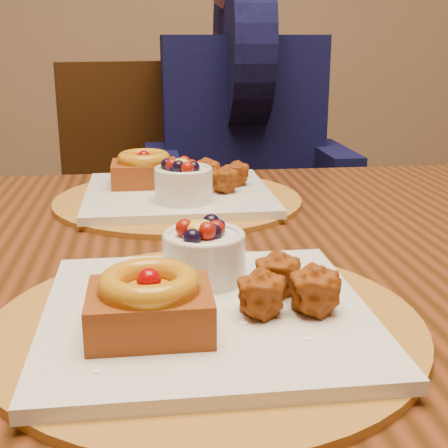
{
  "coord_description": "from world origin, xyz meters",
  "views": [
    {
      "loc": [
        -0.11,
        -0.75,
        1.0
      ],
      "look_at": [
        -0.04,
        -0.21,
        0.84
      ],
      "focal_mm": 50.0,
      "sensor_mm": 36.0,
      "label": 1
    }
  ],
  "objects_px": {
    "dining_table": "(190,306)",
    "place_setting_far": "(177,189)",
    "place_setting_near": "(204,305)",
    "chair_far": "(166,236)",
    "diner": "(241,110)"
  },
  "relations": [
    {
      "from": "place_setting_near",
      "to": "diner",
      "type": "distance_m",
      "value": 1.05
    },
    {
      "from": "place_setting_far",
      "to": "dining_table",
      "type": "bearing_deg",
      "value": -89.41
    },
    {
      "from": "place_setting_near",
      "to": "diner",
      "type": "height_order",
      "value": "diner"
    },
    {
      "from": "dining_table",
      "to": "chair_far",
      "type": "distance_m",
      "value": 0.79
    },
    {
      "from": "place_setting_near",
      "to": "place_setting_far",
      "type": "distance_m",
      "value": 0.43
    },
    {
      "from": "dining_table",
      "to": "diner",
      "type": "distance_m",
      "value": 0.85
    },
    {
      "from": "dining_table",
      "to": "diner",
      "type": "bearing_deg",
      "value": 76.85
    },
    {
      "from": "place_setting_near",
      "to": "chair_far",
      "type": "distance_m",
      "value": 1.02
    },
    {
      "from": "place_setting_far",
      "to": "place_setting_near",
      "type": "bearing_deg",
      "value": -89.97
    },
    {
      "from": "place_setting_near",
      "to": "chair_far",
      "type": "bearing_deg",
      "value": 90.11
    },
    {
      "from": "place_setting_far",
      "to": "diner",
      "type": "height_order",
      "value": "diner"
    },
    {
      "from": "diner",
      "to": "dining_table",
      "type": "bearing_deg",
      "value": -110.9
    },
    {
      "from": "dining_table",
      "to": "place_setting_far",
      "type": "xyz_separation_m",
      "value": [
        -0.0,
        0.22,
        0.1
      ]
    },
    {
      "from": "place_setting_near",
      "to": "place_setting_far",
      "type": "bearing_deg",
      "value": 90.03
    },
    {
      "from": "dining_table",
      "to": "place_setting_far",
      "type": "distance_m",
      "value": 0.24
    }
  ]
}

